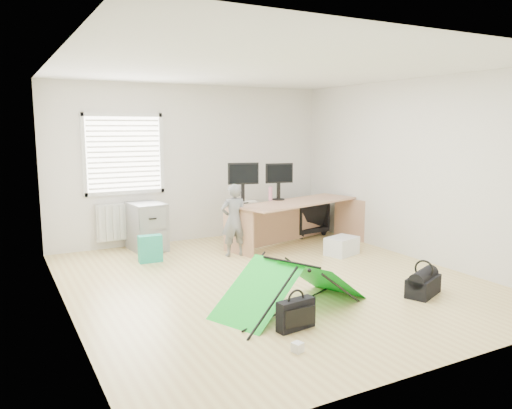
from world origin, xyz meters
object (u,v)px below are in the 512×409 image
desk (298,224)px  laptop_bag (296,314)px  monitor_right (279,186)px  thermos (270,193)px  monitor_left (243,188)px  kite (291,285)px  person (234,220)px  duffel_bag (423,286)px  filing_cabinet (147,226)px  storage_crate (342,246)px  office_chair (303,217)px

desk → laptop_bag: (-1.90, -2.90, -0.23)m
monitor_right → thermos: bearing=-177.0°
monitor_left → kite: (-0.76, -2.69, -0.74)m
person → duffel_bag: person is taller
filing_cabinet → person: size_ratio=0.68×
desk → person: 1.22m
storage_crate → laptop_bag: size_ratio=1.22×
office_chair → laptop_bag: size_ratio=1.74×
monitor_left → storage_crate: monitor_left is taller
monitor_left → laptop_bag: (-1.02, -3.20, -0.85)m
desk → duffel_bag: (-0.01, -2.76, -0.27)m
monitor_right → person: 1.15m
desk → storage_crate: (0.32, -0.78, -0.24)m
desk → duffel_bag: 2.77m
desk → person: person is taller
storage_crate → duffel_bag: bearing=-99.3°
filing_cabinet → laptop_bag: (0.39, -3.88, -0.23)m
monitor_left → duffel_bag: bearing=-58.1°
filing_cabinet → office_chair: bearing=-10.9°
monitor_left → duffel_bag: monitor_left is taller
duffel_bag → kite: bearing=143.7°
thermos → storage_crate: (0.66, -1.10, -0.74)m
laptop_bag → office_chair: bearing=48.5°
thermos → duffel_bag: (0.34, -3.08, -0.77)m
monitor_left → desk: bearing=-3.0°
monitor_right → storage_crate: bearing=-53.9°
desk → duffel_bag: desk is taller
monitor_right → office_chair: bearing=40.3°
kite → office_chair: bearing=30.6°
kite → storage_crate: (1.95, 1.61, -0.12)m
laptop_bag → thermos: bearing=57.2°
filing_cabinet → kite: filing_cabinet is taller
monitor_right → duffel_bag: monitor_right is taller
thermos → storage_crate: size_ratio=0.46×
person → kite: person is taller
kite → laptop_bag: kite is taller
monitor_right → laptop_bag: (-1.70, -3.21, -0.84)m
desk → filing_cabinet: bearing=142.0°
office_chair → person: size_ratio=0.63×
kite → duffel_bag: (1.63, -0.37, -0.15)m
monitor_left → office_chair: 1.70m
monitor_right → laptop_bag: size_ratio=1.16×
thermos → person: 0.99m
office_chair → storage_crate: 1.59m
monitor_left → storage_crate: size_ratio=1.00×
kite → filing_cabinet: bearing=77.0°
kite → laptop_bag: bearing=-141.2°
monitor_right → kite: (-1.44, -2.69, -0.73)m
laptop_bag → monitor_left: bearing=65.2°
monitor_right → laptop_bag: monitor_right is taller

